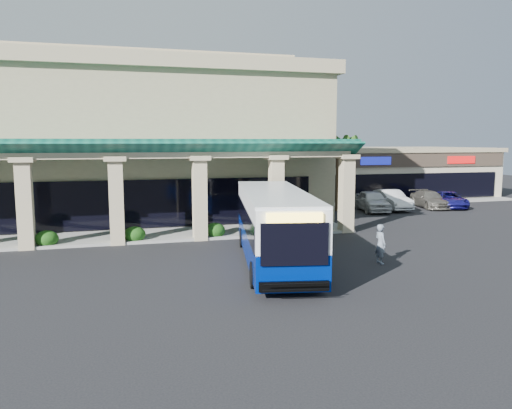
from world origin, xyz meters
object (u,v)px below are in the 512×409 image
object	(u,v)px
car_red	(429,199)
pedestrian	(380,244)
car_silver	(372,201)
car_gray	(449,200)
car_white	(390,200)
transit_bus	(274,227)

from	to	relation	value
car_red	pedestrian	bearing A→B (deg)	-121.14
car_silver	car_red	size ratio (longest dim) A/B	1.01
car_silver	car_gray	xyz separation A→B (m)	(7.28, 0.23, -0.16)
car_silver	car_white	distance (m)	1.97
car_gray	car_white	bearing A→B (deg)	-164.35
transit_bus	car_white	distance (m)	20.65
car_red	transit_bus	bearing A→B (deg)	-132.03
transit_bus	pedestrian	xyz separation A→B (m)	(4.62, -1.45, -0.75)
pedestrian	car_red	size ratio (longest dim) A/B	0.38
pedestrian	car_silver	xyz separation A→B (m)	(8.13, 15.51, -0.08)
car_white	car_red	size ratio (longest dim) A/B	1.02
car_red	car_white	bearing A→B (deg)	-168.48
transit_bus	car_red	distance (m)	23.57
car_silver	car_red	distance (m)	5.71
transit_bus	car_white	size ratio (longest dim) A/B	2.43
transit_bus	car_gray	xyz separation A→B (m)	(20.02, 14.29, -0.99)
car_silver	car_gray	size ratio (longest dim) A/B	1.01
car_white	car_gray	size ratio (longest dim) A/B	1.01
transit_bus	car_silver	xyz separation A→B (m)	(12.74, 14.06, -0.83)
car_red	car_gray	size ratio (longest dim) A/B	1.00
pedestrian	car_white	xyz separation A→B (m)	(10.03, 15.98, -0.10)
car_silver	car_red	world-z (taller)	car_silver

